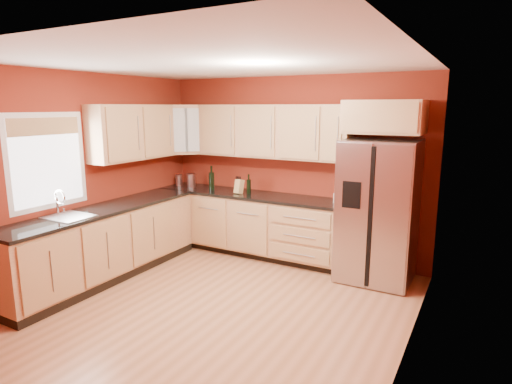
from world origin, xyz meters
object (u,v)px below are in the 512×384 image
canister_left (191,181)px  soap_dispenser (335,197)px  knife_block (239,186)px  wine_bottle_a (212,178)px  refrigerator (378,211)px

canister_left → soap_dispenser: 2.35m
soap_dispenser → knife_block: bearing=-177.7°
wine_bottle_a → knife_block: 0.52m
wine_bottle_a → knife_block: bearing=-4.0°
refrigerator → knife_block: (-2.02, 0.00, 0.13)m
wine_bottle_a → soap_dispenser: bearing=0.6°
refrigerator → soap_dispenser: 0.59m
canister_left → soap_dispenser: (2.35, 0.02, -0.03)m
refrigerator → wine_bottle_a: refrigerator is taller
wine_bottle_a → soap_dispenser: 1.96m
canister_left → wine_bottle_a: bearing=0.1°
refrigerator → wine_bottle_a: (-2.53, 0.04, 0.21)m
wine_bottle_a → soap_dispenser: size_ratio=2.23×
wine_bottle_a → soap_dispenser: (1.96, 0.02, -0.10)m
canister_left → soap_dispenser: size_ratio=1.31×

